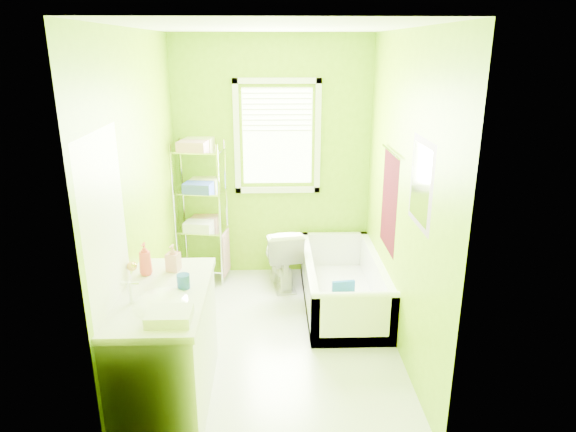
{
  "coord_description": "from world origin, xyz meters",
  "views": [
    {
      "loc": [
        -0.01,
        -4.0,
        2.47
      ],
      "look_at": [
        0.13,
        0.25,
        1.05
      ],
      "focal_mm": 32.0,
      "sensor_mm": 36.0,
      "label": 1
    }
  ],
  "objects_px": {
    "bathtub": "(343,290)",
    "toilet": "(282,256)",
    "vanity": "(167,345)",
    "wire_shelf_unit": "(202,196)"
  },
  "relations": [
    {
      "from": "wire_shelf_unit",
      "to": "toilet",
      "type": "bearing_deg",
      "value": -13.29
    },
    {
      "from": "toilet",
      "to": "vanity",
      "type": "distance_m",
      "value": 2.08
    },
    {
      "from": "toilet",
      "to": "vanity",
      "type": "relative_size",
      "value": 0.58
    },
    {
      "from": "vanity",
      "to": "wire_shelf_unit",
      "type": "bearing_deg",
      "value": 89.91
    },
    {
      "from": "bathtub",
      "to": "vanity",
      "type": "bearing_deg",
      "value": -135.57
    },
    {
      "from": "bathtub",
      "to": "wire_shelf_unit",
      "type": "height_order",
      "value": "wire_shelf_unit"
    },
    {
      "from": "bathtub",
      "to": "toilet",
      "type": "bearing_deg",
      "value": 140.94
    },
    {
      "from": "bathtub",
      "to": "toilet",
      "type": "height_order",
      "value": "toilet"
    },
    {
      "from": "toilet",
      "to": "bathtub",
      "type": "bearing_deg",
      "value": 132.09
    },
    {
      "from": "vanity",
      "to": "bathtub",
      "type": "bearing_deg",
      "value": 44.43
    }
  ]
}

